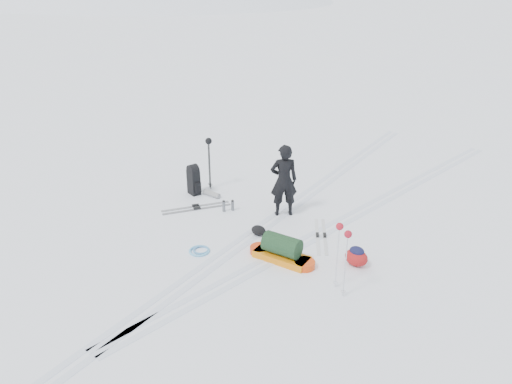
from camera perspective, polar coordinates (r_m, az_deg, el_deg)
ground at (r=11.73m, az=0.40°, el=-4.32°), size 200.00×200.00×0.00m
ski_tracks at (r=12.06m, az=5.26°, el=-3.56°), size 3.38×17.97×0.01m
skier at (r=12.07m, az=3.20°, el=1.32°), size 0.78×0.78×1.82m
pulk_sled at (r=10.50m, az=2.97°, el=-6.72°), size 1.55×0.61×0.58m
expedition_rucksack at (r=13.45m, az=-6.90°, el=1.28°), size 0.94×0.40×0.85m
ski_poles_black at (r=13.50m, az=-5.42°, el=5.11°), size 0.21×0.18×1.46m
ski_poles_silver at (r=9.18m, az=9.93°, el=-5.19°), size 0.40×0.30×1.40m
touring_skis_grey at (r=12.82m, az=-6.84°, el=-1.78°), size 1.17×1.62×0.06m
touring_skis_white at (r=11.54m, az=7.44°, el=-5.00°), size 1.13×1.52×0.06m
rope_coil at (r=10.94m, az=-6.43°, el=-6.65°), size 0.52×0.52×0.05m
small_daypack at (r=10.53m, az=11.40°, el=-7.22°), size 0.50×0.39×0.42m
thermos_pair at (r=12.56m, az=-3.21°, el=-1.58°), size 0.22×0.27×0.30m
stuff_sack at (r=11.47m, az=0.30°, el=-4.42°), size 0.44×0.40×0.22m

